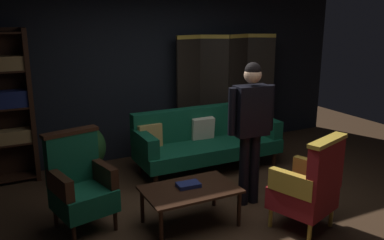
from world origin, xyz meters
name	(u,v)px	position (x,y,z in m)	size (l,w,h in m)	color
ground_plane	(224,218)	(0.00, 0.00, 0.00)	(10.00, 10.00, 0.00)	#3D2819
back_wall	(145,68)	(0.00, 2.45, 1.40)	(7.20, 0.10, 2.80)	black
folding_screen	(226,91)	(1.27, 2.11, 0.99)	(1.70, 0.35, 1.90)	black
velvet_couch	(206,138)	(0.55, 1.45, 0.45)	(2.12, 0.78, 0.88)	black
coffee_table	(190,192)	(-0.40, 0.05, 0.37)	(1.00, 0.64, 0.42)	black
armchair_gilt_accent	(309,186)	(0.66, -0.59, 0.49)	(0.74, 0.73, 1.04)	gold
armchair_wing_left	(80,184)	(-1.45, 0.53, 0.49)	(0.69, 0.69, 1.04)	black
standing_figure	(251,121)	(0.46, 0.20, 1.03)	(0.59, 0.25, 1.70)	black
potted_plant	(87,151)	(-1.13, 1.66, 0.46)	(0.50, 0.50, 0.79)	brown
book_navy_cloth	(188,185)	(-0.39, 0.10, 0.44)	(0.25, 0.16, 0.04)	navy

